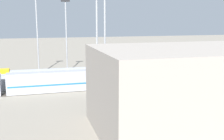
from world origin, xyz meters
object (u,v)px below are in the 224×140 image
(train_on_track_2, at_px, (164,70))
(train_on_track_3, at_px, (135,75))
(light_mast_1, at_px, (105,17))
(light_mast_3, at_px, (97,30))
(signal_gantry, at_px, (142,54))
(train_on_track_4, at_px, (103,79))
(light_mast_2, at_px, (37,20))
(light_mast_0, at_px, (66,25))

(train_on_track_2, xyz_separation_m, train_on_track_3, (11.33, 5.00, 0.01))
(train_on_track_2, relative_size, light_mast_1, 3.12)
(light_mast_3, relative_size, signal_gantry, 0.94)
(light_mast_1, bearing_deg, light_mast_3, -6.28)
(train_on_track_4, xyz_separation_m, light_mast_2, (15.80, -23.79, 15.05))
(train_on_track_3, relative_size, light_mast_2, 3.26)
(train_on_track_2, bearing_deg, light_mast_3, 29.40)
(train_on_track_2, distance_m, train_on_track_3, 12.38)
(train_on_track_3, bearing_deg, signal_gantry, -127.26)
(train_on_track_4, distance_m, light_mast_1, 16.22)
(light_mast_1, bearing_deg, signal_gantry, -137.08)
(light_mast_3, bearing_deg, train_on_track_4, -122.10)
(light_mast_0, relative_size, light_mast_1, 0.85)
(light_mast_1, relative_size, light_mast_3, 1.23)
(light_mast_1, distance_m, light_mast_3, 3.56)
(train_on_track_4, height_order, light_mast_2, light_mast_2)
(light_mast_0, distance_m, light_mast_1, 28.62)
(light_mast_1, height_order, light_mast_2, light_mast_1)
(signal_gantry, bearing_deg, train_on_track_4, 34.47)
(light_mast_0, bearing_deg, train_on_track_2, 154.22)
(train_on_track_3, height_order, light_mast_2, light_mast_2)
(train_on_track_4, height_order, light_mast_1, light_mast_1)
(train_on_track_2, height_order, light_mast_3, light_mast_3)
(light_mast_2, xyz_separation_m, signal_gantry, (-30.36, 13.79, -10.22))
(light_mast_0, bearing_deg, train_on_track_3, 132.63)
(train_on_track_3, distance_m, light_mast_2, 36.06)
(signal_gantry, bearing_deg, train_on_track_3, 52.74)
(light_mast_3, distance_m, signal_gantry, 23.21)
(train_on_track_2, bearing_deg, light_mast_1, 31.79)
(train_on_track_4, bearing_deg, light_mast_3, 57.90)
(light_mast_1, xyz_separation_m, light_mast_2, (15.32, -27.77, -0.67))
(train_on_track_4, xyz_separation_m, light_mast_1, (0.48, 3.99, 15.71))
(train_on_track_4, distance_m, train_on_track_3, 11.88)
(light_mast_2, height_order, light_mast_3, light_mast_2)
(train_on_track_2, distance_m, light_mast_3, 31.03)
(train_on_track_3, xyz_separation_m, light_mast_3, (13.13, 8.78, 13.21))
(light_mast_0, relative_size, light_mast_2, 0.88)
(light_mast_0, height_order, light_mast_1, light_mast_1)
(light_mast_2, bearing_deg, light_mast_0, -179.55)
(train_on_track_2, height_order, signal_gantry, signal_gantry)
(light_mast_2, bearing_deg, train_on_track_3, 144.73)
(light_mast_0, height_order, light_mast_3, light_mast_0)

